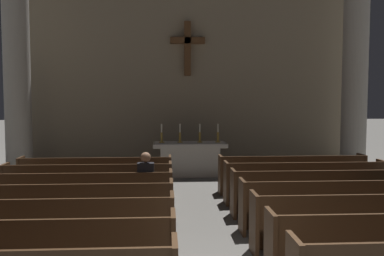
{
  "coord_description": "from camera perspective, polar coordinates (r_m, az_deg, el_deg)",
  "views": [
    {
      "loc": [
        -0.7,
        -4.29,
        2.4
      ],
      "look_at": [
        0.0,
        7.5,
        1.53
      ],
      "focal_mm": 40.27,
      "sensor_mm": 36.0,
      "label": 1
    }
  ],
  "objects": [
    {
      "name": "column_right_third",
      "position": [
        14.09,
        20.8,
        7.59
      ],
      "size": [
        1.13,
        1.13,
        6.76
      ],
      "color": "#ADA89E",
      "rests_on": "ground"
    },
    {
      "name": "pew_left_row_3",
      "position": [
        6.81,
        -18.22,
        -12.41
      ],
      "size": [
        3.63,
        0.5,
        0.95
      ],
      "color": "#422B19",
      "rests_on": "ground"
    },
    {
      "name": "pew_left_row_4",
      "position": [
        7.77,
        -16.25,
        -10.29
      ],
      "size": [
        3.63,
        0.5,
        0.95
      ],
      "color": "#422B19",
      "rests_on": "ground"
    },
    {
      "name": "candlestick_outer_left",
      "position": [
        12.93,
        -4.05,
        -1.18
      ],
      "size": [
        0.16,
        0.16,
        0.56
      ],
      "color": "#B79338",
      "rests_on": "altar"
    },
    {
      "name": "candlestick_inner_right",
      "position": [
        12.97,
        1.04,
        -1.15
      ],
      "size": [
        0.16,
        0.16,
        0.56
      ],
      "color": "#B79338",
      "rests_on": "altar"
    },
    {
      "name": "pew_right_row_7",
      "position": [
        11.03,
        13.08,
        -5.92
      ],
      "size": [
        3.63,
        0.5,
        0.95
      ],
      "color": "#422B19",
      "rests_on": "ground"
    },
    {
      "name": "candlestick_outer_right",
      "position": [
        13.02,
        3.45,
        -1.14
      ],
      "size": [
        0.16,
        0.16,
        0.56
      ],
      "color": "#B79338",
      "rests_on": "altar"
    },
    {
      "name": "apse_with_cross",
      "position": [
        14.62,
        -0.65,
        8.96
      ],
      "size": [
        11.26,
        0.46,
        7.2
      ],
      "color": "gray",
      "rests_on": "ground"
    },
    {
      "name": "candlestick_inner_left",
      "position": [
        12.94,
        -1.61,
        -1.17
      ],
      "size": [
        0.16,
        0.16,
        0.56
      ],
      "color": "#B79338",
      "rests_on": "altar"
    },
    {
      "name": "pew_right_row_3",
      "position": [
        7.28,
        22.44,
        -11.42
      ],
      "size": [
        3.63,
        0.5,
        0.95
      ],
      "color": "#422B19",
      "rests_on": "ground"
    },
    {
      "name": "pew_right_row_6",
      "position": [
        10.07,
        14.75,
        -6.93
      ],
      "size": [
        3.63,
        0.5,
        0.95
      ],
      "color": "#422B19",
      "rests_on": "ground"
    },
    {
      "name": "pew_right_row_4",
      "position": [
        8.19,
        19.28,
        -9.61
      ],
      "size": [
        3.63,
        0.5,
        0.95
      ],
      "color": "#422B19",
      "rests_on": "ground"
    },
    {
      "name": "altar",
      "position": [
        13.03,
        -0.28,
        -4.01
      ],
      "size": [
        2.2,
        0.9,
        1.01
      ],
      "color": "#BCB7AD",
      "rests_on": "ground"
    },
    {
      "name": "lone_worshipper",
      "position": [
        8.58,
        -6.1,
        -7.29
      ],
      "size": [
        0.32,
        0.43,
        1.32
      ],
      "color": "#26262B",
      "rests_on": "ground"
    },
    {
      "name": "pew_right_row_5",
      "position": [
        9.12,
        16.77,
        -8.13
      ],
      "size": [
        3.63,
        0.5,
        0.95
      ],
      "color": "#422B19",
      "rests_on": "ground"
    },
    {
      "name": "pew_left_row_5",
      "position": [
        8.74,
        -14.74,
        -8.63
      ],
      "size": [
        3.63,
        0.5,
        0.95
      ],
      "color": "#422B19",
      "rests_on": "ground"
    },
    {
      "name": "pew_left_row_7",
      "position": [
        10.72,
        -12.58,
        -6.21
      ],
      "size": [
        3.63,
        0.5,
        0.95
      ],
      "color": "#422B19",
      "rests_on": "ground"
    },
    {
      "name": "pew_left_row_6",
      "position": [
        9.73,
        -13.55,
        -7.29
      ],
      "size": [
        3.63,
        0.5,
        0.95
      ],
      "color": "#422B19",
      "rests_on": "ground"
    },
    {
      "name": "column_left_third",
      "position": [
        13.58,
        -22.19,
        7.69
      ],
      "size": [
        1.13,
        1.13,
        6.76
      ],
      "color": "#ADA89E",
      "rests_on": "ground"
    },
    {
      "name": "pew_left_row_2",
      "position": [
        5.87,
        -20.87,
        -15.2
      ],
      "size": [
        3.63,
        0.5,
        0.95
      ],
      "color": "#422B19",
      "rests_on": "ground"
    }
  ]
}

